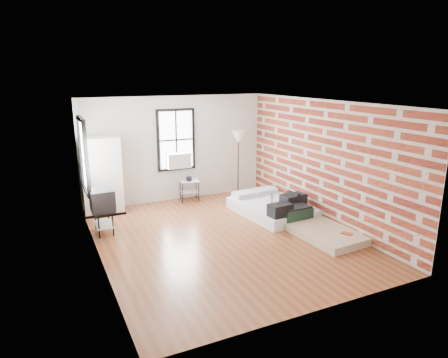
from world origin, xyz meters
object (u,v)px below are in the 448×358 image
wardrobe (102,176)px  tv_stand (103,202)px  mattress_main (274,207)px  floor_lamp (238,140)px  mattress_bare (313,226)px  side_table (189,185)px

wardrobe → tv_stand: size_ratio=1.95×
mattress_main → wardrobe: bearing=149.1°
mattress_main → tv_stand: size_ratio=2.22×
tv_stand → floor_lamp: bearing=18.4°
mattress_bare → wardrobe: wardrobe is taller
wardrobe → floor_lamp: bearing=5.3°
mattress_bare → side_table: side_table is taller
mattress_main → wardrobe: wardrobe is taller
mattress_bare → wardrobe: (-3.91, 3.16, 0.81)m
wardrobe → floor_lamp: size_ratio=1.03×
floor_lamp → wardrobe: bearing=180.0°
wardrobe → tv_stand: bearing=-94.3°
side_table → floor_lamp: floor_lamp is taller
side_table → tv_stand: 2.81m
mattress_main → side_table: 2.43m
mattress_main → floor_lamp: (-0.04, 1.83, 1.40)m
wardrobe → side_table: size_ratio=2.85×
mattress_main → wardrobe: 4.24m
wardrobe → tv_stand: wardrobe is taller
mattress_main → floor_lamp: bearing=86.5°
wardrobe → side_table: bearing=7.1°
mattress_main → side_table: side_table is taller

